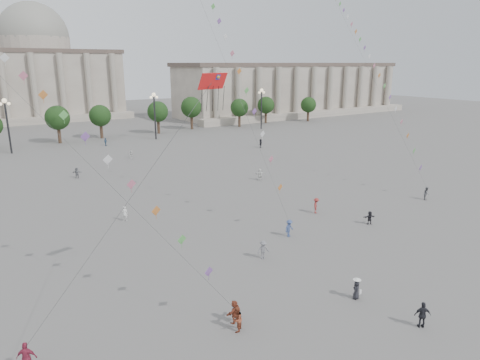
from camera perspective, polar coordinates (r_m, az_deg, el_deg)
ground at (r=36.16m, az=9.23°, el=-13.09°), size 360.00×360.00×0.00m
hall_east at (r=152.21m, az=6.95°, el=11.95°), size 84.00×26.22×17.20m
hall_central at (r=154.12m, az=-25.28°, el=12.84°), size 48.30×34.30×35.50m
tree_row at (r=104.29m, az=-20.69°, el=7.91°), size 137.12×5.12×8.00m
lamp_post_mid_west at (r=94.08m, az=-28.70°, el=7.52°), size 2.00×0.90×10.65m
lamp_post_mid_east at (r=100.76m, az=-11.34°, el=9.48°), size 2.00×0.90×10.65m
lamp_post_far_east at (r=115.13m, az=2.88°, el=10.45°), size 2.00×0.90×10.65m
person_crowd_0 at (r=95.94m, az=-17.50°, el=4.88°), size 1.03×1.00×1.73m
person_crowd_3 at (r=49.03m, az=16.90°, el=-4.83°), size 1.46×0.86×1.50m
person_crowd_4 at (r=81.70m, az=-14.30°, el=3.33°), size 1.36×1.34×1.56m
person_crowd_6 at (r=39.00m, az=3.12°, el=-9.27°), size 1.22×0.85×1.73m
person_crowd_7 at (r=64.52m, az=2.67°, el=0.77°), size 1.69×1.30×1.78m
person_crowd_8 at (r=51.07m, az=10.12°, el=-3.38°), size 1.32×1.33×1.84m
person_crowd_9 at (r=89.73m, az=2.77°, el=4.92°), size 1.47×1.66×1.82m
person_crowd_12 at (r=70.20m, az=-20.92°, el=0.89°), size 1.57×1.13×1.63m
person_crowd_13 at (r=49.56m, az=-15.12°, el=-4.33°), size 0.76×0.66×1.74m
tourist_0 at (r=28.90m, az=-26.56°, el=-20.41°), size 1.22×0.95×1.93m
tourist_1 at (r=32.16m, az=23.17°, el=-16.21°), size 1.15×0.99×1.85m
tourist_2 at (r=30.33m, az=-0.75°, el=-17.13°), size 1.55×1.15×1.62m
kite_flyer_0 at (r=29.44m, az=-0.42°, el=-18.06°), size 1.09×1.08×1.78m
kite_flyer_1 at (r=43.93m, az=6.58°, el=-6.40°), size 1.30×0.96×1.81m
kite_flyer_2 at (r=60.22m, az=23.61°, el=-1.65°), size 1.02×0.94×1.69m
hat_person at (r=34.05m, az=15.28°, el=-13.83°), size 0.84×0.70×1.69m
dragon_kite at (r=27.65m, az=-3.91°, el=11.31°), size 7.37×1.10×19.04m
kite_train_east at (r=76.68m, az=16.00°, el=16.68°), size 15.75×36.72×52.57m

